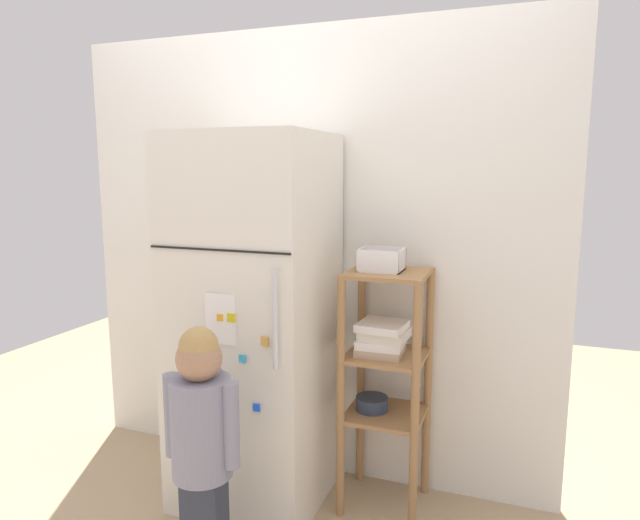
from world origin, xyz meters
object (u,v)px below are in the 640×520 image
(fruit_bin, at_px, (382,262))
(refrigerator, at_px, (255,322))
(child_standing, at_px, (202,427))
(pantry_shelf_unit, at_px, (384,363))

(fruit_bin, bearing_deg, refrigerator, -165.75)
(child_standing, relative_size, pantry_shelf_unit, 0.89)
(refrigerator, height_order, child_standing, refrigerator)
(child_standing, bearing_deg, pantry_shelf_unit, 51.59)
(refrigerator, bearing_deg, pantry_shelf_unit, 12.16)
(pantry_shelf_unit, xyz_separation_m, fruit_bin, (-0.02, 0.02, 0.44))
(refrigerator, relative_size, child_standing, 1.74)
(refrigerator, distance_m, pantry_shelf_unit, 0.60)
(refrigerator, bearing_deg, fruit_bin, 14.25)
(child_standing, height_order, fruit_bin, fruit_bin)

